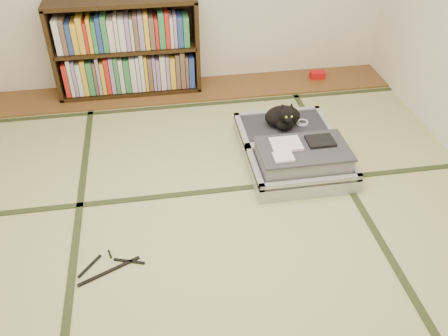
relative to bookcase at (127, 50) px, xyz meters
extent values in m
plane|color=#CBCB87|center=(0.61, -2.07, -0.45)|extent=(4.50, 4.50, 0.00)
cube|color=brown|center=(0.61, -0.07, -0.44)|extent=(4.00, 0.50, 0.02)
cube|color=red|center=(1.93, -0.04, -0.40)|extent=(0.15, 0.10, 0.07)
cube|color=#2D381E|center=(-0.39, -2.07, -0.45)|extent=(0.05, 4.50, 0.01)
cube|color=#2D381E|center=(1.61, -2.07, -0.45)|extent=(0.05, 4.50, 0.01)
cube|color=#2D381E|center=(0.61, -1.67, -0.45)|extent=(4.00, 0.05, 0.01)
cube|color=#2D381E|center=(0.61, -0.37, -0.45)|extent=(4.00, 0.05, 0.01)
cube|color=black|center=(-0.67, 0.00, 0.02)|extent=(0.04, 0.31, 0.88)
cube|color=black|center=(0.67, 0.00, 0.02)|extent=(0.04, 0.31, 0.88)
cube|color=black|center=(0.00, 0.00, -0.42)|extent=(1.37, 0.31, 0.04)
cube|color=black|center=(0.00, 0.00, 0.46)|extent=(1.37, 0.31, 0.04)
cube|color=black|center=(0.00, 0.00, 0.02)|extent=(1.31, 0.31, 0.03)
cube|color=black|center=(0.00, 0.15, 0.02)|extent=(1.37, 0.02, 0.88)
cube|color=gray|center=(0.00, -0.02, -0.20)|extent=(1.23, 0.22, 0.37)
cube|color=gray|center=(0.00, -0.02, 0.21)|extent=(1.23, 0.22, 0.33)
cube|color=#ACADB1|center=(1.28, -1.61, -0.38)|extent=(0.77, 0.51, 0.13)
cube|color=#2C2B32|center=(1.28, -1.61, -0.35)|extent=(0.69, 0.43, 0.10)
cube|color=#ACADB1|center=(1.28, -1.85, -0.31)|extent=(0.77, 0.04, 0.05)
cube|color=#ACADB1|center=(1.28, -1.38, -0.31)|extent=(0.77, 0.04, 0.05)
cube|color=#ACADB1|center=(0.91, -1.61, -0.31)|extent=(0.04, 0.51, 0.05)
cube|color=#ACADB1|center=(1.64, -1.61, -0.31)|extent=(0.04, 0.51, 0.05)
cube|color=#ACADB1|center=(1.28, -1.10, -0.38)|extent=(0.77, 0.51, 0.13)
cube|color=#2C2B32|center=(1.28, -1.10, -0.35)|extent=(0.69, 0.43, 0.10)
cube|color=#ACADB1|center=(1.28, -1.33, -0.31)|extent=(0.77, 0.04, 0.05)
cube|color=#ACADB1|center=(1.28, -0.86, -0.31)|extent=(0.77, 0.04, 0.05)
cube|color=#ACADB1|center=(0.91, -1.10, -0.31)|extent=(0.04, 0.51, 0.05)
cube|color=#ACADB1|center=(1.64, -1.10, -0.31)|extent=(0.04, 0.51, 0.05)
cylinder|color=black|center=(1.28, -1.36, -0.31)|extent=(0.69, 0.02, 0.02)
cube|color=#9C9689|center=(1.28, -1.61, -0.26)|extent=(0.66, 0.40, 0.13)
cube|color=#3B3A42|center=(1.28, -1.61, -0.18)|extent=(0.68, 0.42, 0.02)
cube|color=silver|center=(1.15, -1.56, -0.16)|extent=(0.23, 0.19, 0.02)
cube|color=black|center=(1.42, -1.56, -0.16)|extent=(0.21, 0.16, 0.02)
cube|color=silver|center=(1.09, -1.72, -0.16)|extent=(0.14, 0.12, 0.02)
cube|color=white|center=(1.05, -1.86, -0.38)|extent=(0.06, 0.01, 0.04)
cube|color=white|center=(1.17, -1.86, -0.39)|extent=(0.05, 0.01, 0.04)
cube|color=orange|center=(1.53, -1.86, -0.38)|extent=(0.05, 0.01, 0.04)
cube|color=#197F33|center=(1.46, -1.86, -0.36)|extent=(0.04, 0.01, 0.03)
ellipsoid|color=black|center=(1.26, -1.09, -0.21)|extent=(0.30, 0.20, 0.19)
ellipsoid|color=black|center=(1.26, -1.17, -0.23)|extent=(0.15, 0.11, 0.11)
ellipsoid|color=black|center=(1.26, -1.21, -0.12)|extent=(0.13, 0.12, 0.12)
sphere|color=black|center=(1.26, -1.26, -0.14)|extent=(0.06, 0.06, 0.06)
cone|color=black|center=(1.22, -1.18, -0.06)|extent=(0.05, 0.05, 0.06)
cone|color=black|center=(1.29, -1.18, -0.06)|extent=(0.05, 0.05, 0.06)
sphere|color=#A5BF33|center=(1.23, -1.26, -0.11)|extent=(0.02, 0.02, 0.02)
sphere|color=#A5BF33|center=(1.28, -1.26, -0.11)|extent=(0.02, 0.02, 0.02)
cylinder|color=black|center=(1.36, -0.99, -0.28)|extent=(0.18, 0.11, 0.03)
torus|color=white|center=(1.44, -1.08, -0.30)|extent=(0.11, 0.11, 0.01)
torus|color=white|center=(1.44, -1.08, -0.28)|extent=(0.09, 0.09, 0.01)
cube|color=black|center=(-0.16, -2.33, -0.44)|extent=(0.38, 0.19, 0.01)
cube|color=black|center=(-0.29, -2.27, -0.44)|extent=(0.14, 0.17, 0.01)
cube|color=black|center=(-0.04, -2.27, -0.44)|extent=(0.20, 0.08, 0.01)
cylinder|color=black|center=(-0.16, -2.19, -0.44)|extent=(0.03, 0.07, 0.01)
camera|label=1|loc=(0.22, -4.36, 1.85)|focal=38.00mm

